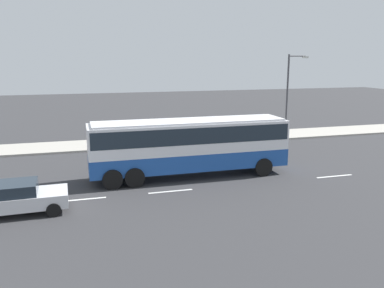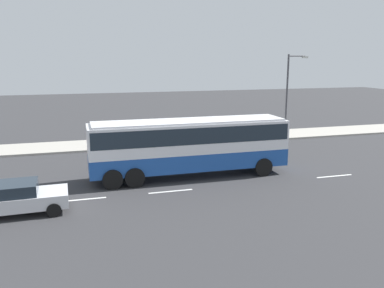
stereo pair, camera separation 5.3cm
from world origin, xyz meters
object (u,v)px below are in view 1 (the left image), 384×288
at_px(car_silver_hatch, 13,197).
at_px(pedestrian_near_curb, 134,133).
at_px(coach_bus, 190,142).
at_px(street_lamp, 289,90).

distance_m(car_silver_hatch, pedestrian_near_curb, 14.76).
height_order(coach_bus, street_lamp, street_lamp).
relative_size(coach_bus, car_silver_hatch, 2.54).
bearing_deg(street_lamp, pedestrian_near_curb, 178.13).
bearing_deg(pedestrian_near_curb, coach_bus, -53.94).
xyz_separation_m(coach_bus, pedestrian_near_curb, (-2.04, 9.30, -1.04)).
relative_size(car_silver_hatch, pedestrian_near_curb, 2.88).
distance_m(coach_bus, car_silver_hatch, 10.05).
bearing_deg(coach_bus, car_silver_hatch, -159.40).
xyz_separation_m(car_silver_hatch, pedestrian_near_curb, (7.27, 12.85, 0.29)).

